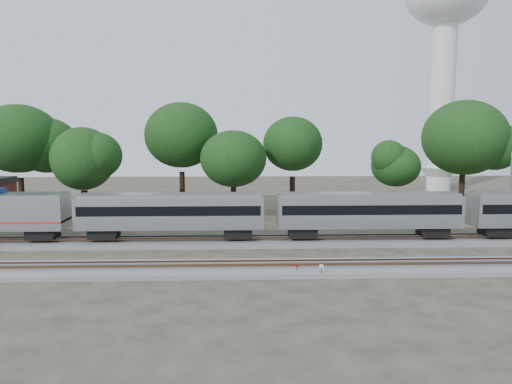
# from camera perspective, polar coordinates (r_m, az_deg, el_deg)

# --- Properties ---
(ground) EXTENTS (160.00, 160.00, 0.00)m
(ground) POSITION_cam_1_polar(r_m,az_deg,el_deg) (45.11, -1.80, -7.61)
(ground) COLOR #383328
(ground) RESTS_ON ground
(track_far) EXTENTS (160.00, 5.00, 0.73)m
(track_far) POSITION_cam_1_polar(r_m,az_deg,el_deg) (50.90, -1.82, -5.67)
(track_far) COLOR slate
(track_far) RESTS_ON ground
(track_near) EXTENTS (160.00, 5.00, 0.73)m
(track_near) POSITION_cam_1_polar(r_m,az_deg,el_deg) (41.20, -1.77, -8.74)
(track_near) COLOR slate
(track_near) RESTS_ON ground
(train) EXTENTS (116.26, 3.33, 4.90)m
(train) POSITION_cam_1_polar(r_m,az_deg,el_deg) (55.43, 22.91, -1.85)
(train) COLOR #AEB1B5
(train) RESTS_ON ground
(switch_stand_red) EXTENTS (0.29, 0.09, 0.91)m
(switch_stand_red) POSITION_cam_1_polar(r_m,az_deg,el_deg) (40.17, 4.68, -8.63)
(switch_stand_red) COLOR #512D19
(switch_stand_red) RESTS_ON ground
(switch_stand_white) EXTENTS (0.35, 0.16, 1.15)m
(switch_stand_white) POSITION_cam_1_polar(r_m,az_deg,el_deg) (39.35, 7.48, -8.77)
(switch_stand_white) COLOR #512D19
(switch_stand_white) RESTS_ON ground
(switch_lever) EXTENTS (0.53, 0.36, 0.30)m
(switch_lever) POSITION_cam_1_polar(r_m,az_deg,el_deg) (39.98, 6.73, -9.37)
(switch_lever) COLOR #512D19
(switch_lever) RESTS_ON ground
(water_tower) EXTENTS (15.71, 15.71, 43.50)m
(water_tower) POSITION_cam_1_polar(r_m,az_deg,el_deg) (102.57, 20.87, 18.33)
(water_tower) COLOR silver
(water_tower) RESTS_ON ground
(tree_1) EXTENTS (10.57, 10.57, 14.91)m
(tree_1) POSITION_cam_1_polar(r_m,az_deg,el_deg) (67.38, -25.52, 5.51)
(tree_1) COLOR black
(tree_1) RESTS_ON ground
(tree_2) EXTENTS (8.27, 8.27, 11.66)m
(tree_2) POSITION_cam_1_polar(r_m,az_deg,el_deg) (61.57, -19.17, 3.60)
(tree_2) COLOR black
(tree_2) RESTS_ON ground
(tree_3) EXTENTS (10.94, 10.94, 15.43)m
(tree_3) POSITION_cam_1_polar(r_m,az_deg,el_deg) (68.32, -8.54, 6.43)
(tree_3) COLOR black
(tree_3) RESTS_ON ground
(tree_4) EXTENTS (7.98, 7.98, 11.25)m
(tree_4) POSITION_cam_1_polar(r_m,az_deg,el_deg) (63.13, -2.61, 3.80)
(tree_4) COLOR black
(tree_4) RESTS_ON ground
(tree_5) EXTENTS (9.75, 9.75, 13.75)m
(tree_5) POSITION_cam_1_polar(r_m,az_deg,el_deg) (67.75, 4.22, 5.49)
(tree_5) COLOR black
(tree_5) RESTS_ON ground
(tree_6) EXTENTS (7.09, 7.09, 9.99)m
(tree_6) POSITION_cam_1_polar(r_m,az_deg,el_deg) (65.07, 15.67, 2.87)
(tree_6) COLOR black
(tree_6) RESTS_ON ground
(tree_7) EXTENTS (10.59, 10.59, 14.92)m
(tree_7) POSITION_cam_1_polar(r_m,az_deg,el_deg) (74.57, 22.70, 5.75)
(tree_7) COLOR black
(tree_7) RESTS_ON ground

